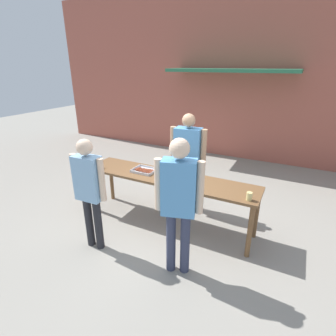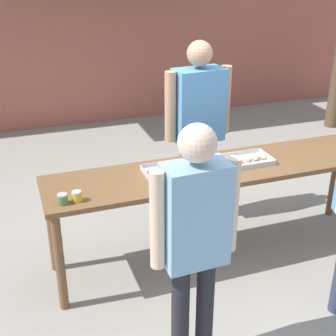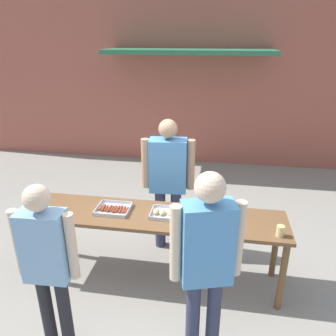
% 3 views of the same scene
% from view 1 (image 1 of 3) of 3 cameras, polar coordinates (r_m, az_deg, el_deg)
% --- Properties ---
extents(ground_plane, '(24.00, 24.00, 0.00)m').
position_cam_1_polar(ground_plane, '(4.63, 0.00, -11.67)').
color(ground_plane, gray).
extents(building_facade_back, '(12.00, 1.11, 4.50)m').
position_cam_1_polar(building_facade_back, '(7.63, 14.59, 18.87)').
color(building_facade_back, '#A85647').
rests_on(building_facade_back, ground).
extents(serving_table, '(2.91, 0.64, 0.86)m').
position_cam_1_polar(serving_table, '(4.26, 0.00, -3.07)').
color(serving_table, brown).
rests_on(serving_table, ground).
extents(food_tray_sausages, '(0.38, 0.32, 0.04)m').
position_cam_1_polar(food_tray_sausages, '(4.43, -5.16, -0.56)').
color(food_tray_sausages, silver).
rests_on(food_tray_sausages, serving_table).
extents(food_tray_buns, '(0.47, 0.28, 0.06)m').
position_cam_1_polar(food_tray_buns, '(4.14, 2.55, -2.04)').
color(food_tray_buns, silver).
rests_on(food_tray_buns, serving_table).
extents(condiment_jar_mustard, '(0.07, 0.07, 0.08)m').
position_cam_1_polar(condiment_jar_mustard, '(4.76, -15.41, 0.62)').
color(condiment_jar_mustard, '#567A38').
rests_on(condiment_jar_mustard, serving_table).
extents(condiment_jar_ketchup, '(0.07, 0.07, 0.08)m').
position_cam_1_polar(condiment_jar_ketchup, '(4.70, -14.42, 0.45)').
color(condiment_jar_ketchup, gold).
rests_on(condiment_jar_ketchup, serving_table).
extents(beer_cup, '(0.08, 0.08, 0.11)m').
position_cam_1_polar(beer_cup, '(3.65, 17.27, -5.89)').
color(beer_cup, '#DBC67A').
rests_on(beer_cup, serving_table).
extents(person_server_behind_table, '(0.66, 0.29, 1.77)m').
position_cam_1_polar(person_server_behind_table, '(4.68, 4.32, 3.01)').
color(person_server_behind_table, '#333851').
rests_on(person_server_behind_table, ground).
extents(person_customer_holding_hotdog, '(0.54, 0.22, 1.65)m').
position_cam_1_polar(person_customer_holding_hotdog, '(3.75, -16.80, -3.71)').
color(person_customer_holding_hotdog, '#232328').
rests_on(person_customer_holding_hotdog, ground).
extents(person_customer_with_cup, '(0.56, 0.33, 1.80)m').
position_cam_1_polar(person_customer_with_cup, '(3.11, 2.35, -6.29)').
color(person_customer_with_cup, '#333851').
rests_on(person_customer_with_cup, ground).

